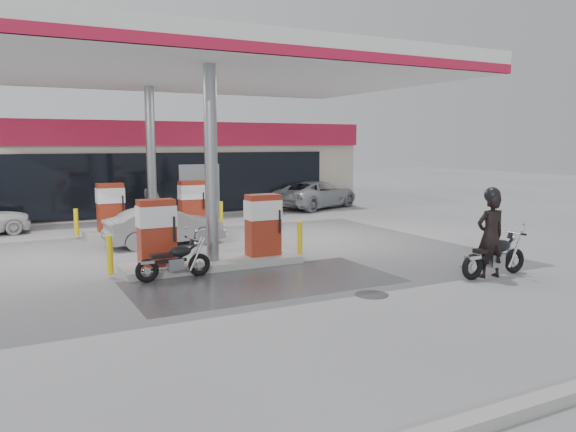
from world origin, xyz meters
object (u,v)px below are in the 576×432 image
pump_island_near (212,239)px  attendant (153,200)px  biker_main (490,235)px  pump_island_far (153,213)px  main_motorcycle (495,257)px  hatchback_silver (165,226)px  parked_car_right (316,194)px  parked_motorcycle (175,262)px

pump_island_near → attendant: attendant is taller
biker_main → pump_island_near: bearing=-28.4°
pump_island_far → main_motorcycle: pump_island_far is taller
biker_main → pump_island_far: bearing=-53.4°
pump_island_far → hatchback_silver: (-0.24, -2.40, -0.12)m
pump_island_near → pump_island_far: size_ratio=1.00×
pump_island_far → main_motorcycle: bearing=-61.1°
main_motorcycle → attendant: 13.68m
parked_car_right → pump_island_near: bearing=114.7°
pump_island_near → parked_car_right: bearing=48.4°
pump_island_far → hatchback_silver: 2.41m
hatchback_silver → parked_car_right: bearing=-57.9°
parked_motorcycle → parked_car_right: bearing=44.1°
main_motorcycle → attendant: size_ratio=1.13×
biker_main → hatchback_silver: (-5.56, 7.60, -0.40)m
pump_island_near → main_motorcycle: size_ratio=2.55×
parked_car_right → attendant: bearing=74.7°
main_motorcycle → parked_motorcycle: (-6.72, 3.20, -0.05)m
pump_island_far → parked_car_right: size_ratio=1.09×
pump_island_near → parked_motorcycle: (-1.20, -0.79, -0.30)m
main_motorcycle → attendant: bearing=109.3°
hatchback_silver → parked_car_right: (9.11, 6.40, 0.07)m
pump_island_far → attendant: 2.89m
main_motorcycle → parked_car_right: (3.35, 14.00, 0.20)m
pump_island_far → biker_main: size_ratio=2.61×
attendant → parked_car_right: attendant is taller
pump_island_far → main_motorcycle: 11.42m
pump_island_near → hatchback_silver: (-0.24, 3.60, -0.12)m
main_motorcycle → biker_main: bearing=-178.9°
parked_car_right → parked_motorcycle: bearing=113.3°
main_motorcycle → hatchback_silver: (-5.76, 7.60, 0.13)m
attendant → parked_car_right: bearing=-91.1°
biker_main → hatchback_silver: bearing=-45.2°
biker_main → parked_motorcycle: biker_main is taller
pump_island_near → attendant: 8.83m
pump_island_far → main_motorcycle: size_ratio=2.55×
biker_main → hatchback_silver: biker_main is taller
biker_main → parked_motorcycle: (-6.53, 3.21, -0.58)m
pump_island_near → hatchback_silver: size_ratio=1.45×
attendant → hatchback_silver: size_ratio=0.50×
attendant → hatchback_silver: attendant is taller
hatchback_silver → biker_main: bearing=-146.8°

